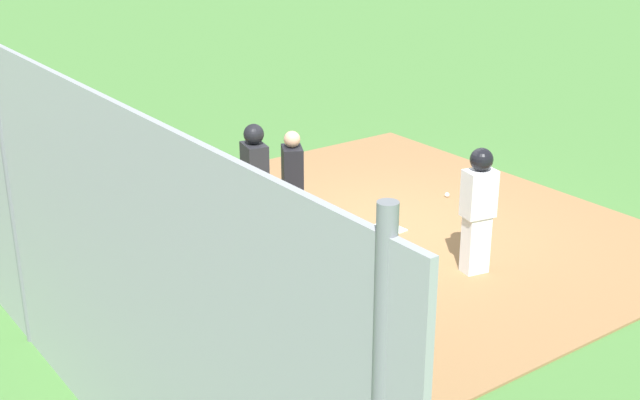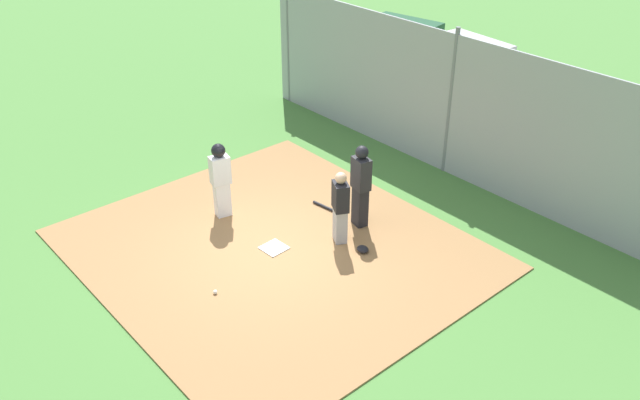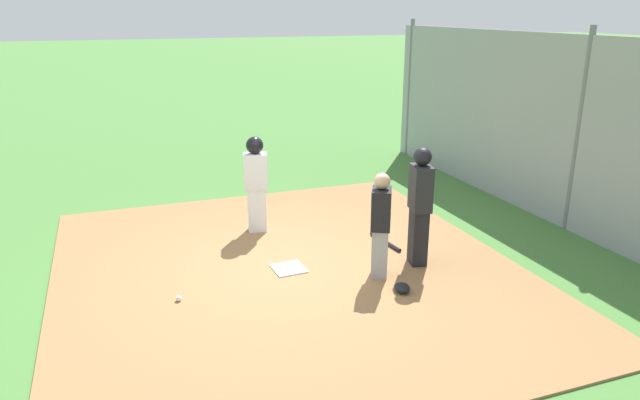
% 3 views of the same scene
% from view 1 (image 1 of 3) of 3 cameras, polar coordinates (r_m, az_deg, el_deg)
% --- Properties ---
extents(ground_plane, '(140.00, 140.00, 0.00)m').
position_cam_1_polar(ground_plane, '(11.94, 4.37, -2.14)').
color(ground_plane, '#477A38').
extents(dirt_infield, '(7.20, 6.40, 0.03)m').
position_cam_1_polar(dirt_infield, '(11.94, 4.37, -2.08)').
color(dirt_infield, olive).
rests_on(dirt_infield, ground_plane).
extents(home_plate, '(0.47, 0.47, 0.02)m').
position_cam_1_polar(home_plate, '(11.93, 4.37, -1.96)').
color(home_plate, white).
rests_on(home_plate, dirt_infield).
extents(catcher, '(0.46, 0.41, 1.48)m').
position_cam_1_polar(catcher, '(11.46, -1.84, 1.13)').
color(catcher, '#9E9EA3').
rests_on(catcher, dirt_infield).
extents(umpire, '(0.43, 0.34, 1.73)m').
position_cam_1_polar(umpire, '(10.91, -4.34, 0.91)').
color(umpire, black).
rests_on(umpire, dirt_infield).
extents(runner, '(0.33, 0.43, 1.60)m').
position_cam_1_polar(runner, '(10.51, 10.51, -0.21)').
color(runner, silver).
rests_on(runner, dirt_infield).
extents(baseball_bat, '(0.81, 0.16, 0.06)m').
position_cam_1_polar(baseball_bat, '(10.67, -1.34, -4.67)').
color(baseball_bat, black).
rests_on(baseball_bat, dirt_infield).
extents(catcher_mask, '(0.24, 0.20, 0.12)m').
position_cam_1_polar(catcher_mask, '(12.13, -3.58, -1.29)').
color(catcher_mask, black).
rests_on(catcher_mask, dirt_infield).
extents(baseball, '(0.07, 0.07, 0.07)m').
position_cam_1_polar(baseball, '(13.23, 8.46, 0.35)').
color(baseball, white).
rests_on(baseball, dirt_infield).
extents(backstop_fence, '(12.00, 0.10, 3.35)m').
position_cam_1_polar(backstop_fence, '(9.12, -19.78, 0.01)').
color(backstop_fence, '#93999E').
rests_on(backstop_fence, ground_plane).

